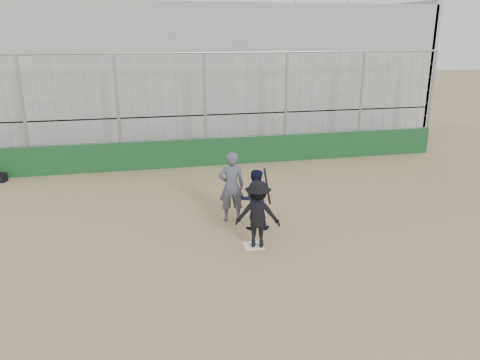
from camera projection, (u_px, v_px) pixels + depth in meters
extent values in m
plane|color=olive|center=(253.00, 246.00, 10.68)|extent=(90.00, 90.00, 0.00)
cube|color=white|center=(253.00, 245.00, 10.68)|extent=(0.44, 0.44, 0.02)
cube|color=#123A1B|center=(206.00, 152.00, 17.04)|extent=(18.00, 0.25, 1.00)
cylinder|color=gray|center=(205.00, 111.00, 16.59)|extent=(0.10, 0.10, 4.00)
cylinder|color=gray|center=(430.00, 103.00, 18.48)|extent=(0.10, 0.10, 4.00)
cylinder|color=gray|center=(204.00, 53.00, 15.99)|extent=(18.00, 0.07, 0.07)
cube|color=gray|center=(190.00, 120.00, 21.55)|extent=(20.00, 6.70, 1.60)
cube|color=gray|center=(187.00, 55.00, 20.68)|extent=(20.00, 6.70, 4.20)
cube|color=gray|center=(391.00, 70.00, 23.02)|extent=(0.25, 6.70, 6.10)
imported|color=black|center=(258.00, 214.00, 10.43)|extent=(1.14, 0.86, 1.56)
cylinder|color=black|center=(267.00, 186.00, 10.44)|extent=(0.07, 0.57, 0.71)
imported|color=black|center=(255.00, 210.00, 11.47)|extent=(0.83, 0.69, 1.00)
sphere|color=maroon|center=(255.00, 194.00, 11.34)|extent=(0.28, 0.28, 0.28)
imported|color=#464B59|center=(231.00, 190.00, 11.91)|extent=(0.69, 0.48, 1.65)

